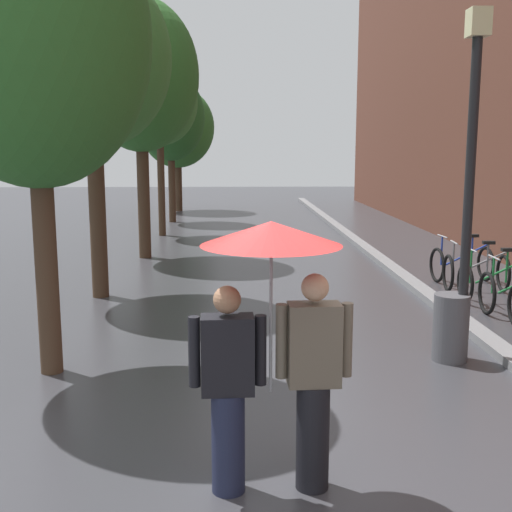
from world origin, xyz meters
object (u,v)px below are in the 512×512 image
at_px(parked_bicycle_4, 494,281).
at_px(litter_bin, 451,328).
at_px(couple_under_umbrella, 272,320).
at_px(street_tree_0, 33,37).
at_px(street_tree_3, 159,103).
at_px(parked_bicycle_5, 476,272).
at_px(street_tree_2, 140,76).
at_px(street_lamp_post, 471,162).
at_px(parked_bicycle_6, 462,263).
at_px(street_tree_4, 170,118).
at_px(street_tree_5, 177,128).
at_px(street_tree_1, 91,59).

distance_m(parked_bicycle_4, litter_bin, 3.48).
bearing_deg(parked_bicycle_4, couple_under_umbrella, -125.31).
distance_m(street_tree_0, parked_bicycle_4, 8.22).
bearing_deg(street_tree_3, parked_bicycle_5, -49.90).
bearing_deg(parked_bicycle_5, litter_bin, -115.02).
relative_size(street_tree_0, street_tree_2, 0.90).
bearing_deg(street_lamp_post, parked_bicycle_6, 70.16).
bearing_deg(street_tree_4, street_tree_5, 91.81).
distance_m(street_tree_1, street_tree_3, 8.20).
bearing_deg(parked_bicycle_5, street_tree_3, 130.10).
distance_m(street_tree_5, parked_bicycle_5, 17.57).
relative_size(parked_bicycle_5, litter_bin, 1.33).
xyz_separation_m(street_tree_2, street_tree_4, (-0.07, 7.70, -0.58)).
bearing_deg(street_lamp_post, street_tree_1, 145.39).
relative_size(street_tree_5, parked_bicycle_5, 4.64).
height_order(street_tree_4, parked_bicycle_4, street_tree_4).
height_order(street_tree_2, street_tree_3, street_tree_2).
bearing_deg(street_lamp_post, street_tree_2, 122.94).
xyz_separation_m(street_tree_2, street_tree_3, (-0.04, 4.03, -0.32)).
distance_m(street_tree_0, litter_bin, 5.99).
bearing_deg(street_tree_5, parked_bicycle_6, -64.99).
bearing_deg(street_tree_1, parked_bicycle_5, 1.49).
bearing_deg(street_tree_2, litter_bin, -57.84).
distance_m(street_tree_5, street_lamp_post, 20.39).
relative_size(street_tree_0, street_tree_5, 1.06).
relative_size(street_tree_1, litter_bin, 6.77).
bearing_deg(parked_bicycle_4, parked_bicycle_6, 88.19).
distance_m(street_tree_2, street_tree_3, 4.04).
bearing_deg(couple_under_umbrella, parked_bicycle_5, 58.22).
height_order(street_tree_2, street_lamp_post, street_tree_2).
bearing_deg(parked_bicycle_4, street_tree_4, 118.42).
xyz_separation_m(street_tree_0, litter_bin, (4.91, 0.27, -3.43)).
xyz_separation_m(parked_bicycle_5, couple_under_umbrella, (-4.23, -6.82, 0.99)).
distance_m(street_tree_0, street_tree_2, 8.11).
relative_size(couple_under_umbrella, street_lamp_post, 0.50).
bearing_deg(parked_bicycle_4, street_tree_5, 112.50).
distance_m(couple_under_umbrella, litter_bin, 3.96).
distance_m(parked_bicycle_5, litter_bin, 4.24).
relative_size(street_tree_1, street_tree_5, 1.10).
bearing_deg(parked_bicycle_4, street_tree_1, 174.43).
distance_m(street_tree_3, litter_bin, 13.34).
bearing_deg(street_tree_0, couple_under_umbrella, -47.60).
bearing_deg(street_tree_0, street_tree_2, 90.08).
distance_m(parked_bicycle_6, couple_under_umbrella, 8.88).
bearing_deg(parked_bicycle_5, street_tree_4, 120.16).
bearing_deg(street_tree_4, street_tree_1, -90.72).
bearing_deg(street_tree_2, street_lamp_post, -57.06).
distance_m(parked_bicycle_6, litter_bin, 5.09).
bearing_deg(street_tree_1, street_lamp_post, -34.61).
height_order(street_tree_0, couple_under_umbrella, street_tree_0).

